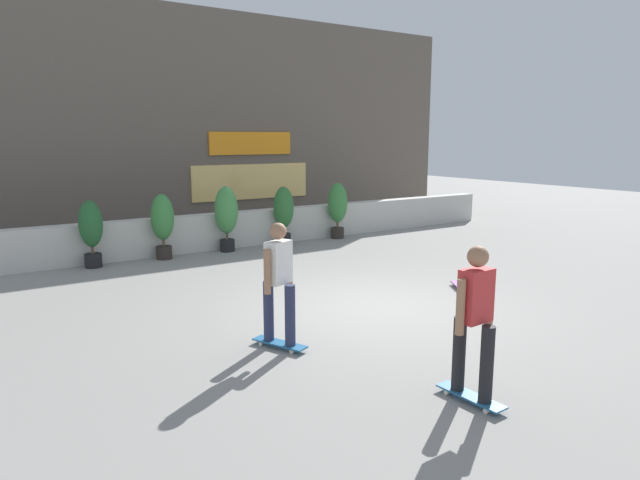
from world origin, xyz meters
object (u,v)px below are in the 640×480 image
object	(u,v)px
potted_plant_4	(338,206)
skater_far_left	(279,280)
potted_plant_2	(226,213)
skateboard_near_camera	(461,287)
potted_plant_3	(284,211)
potted_plant_0	(91,229)
potted_plant_1	(163,221)
skater_foreground	(475,317)

from	to	relation	value
potted_plant_4	skater_far_left	size ratio (longest dim) A/B	0.91
potted_plant_2	skateboard_near_camera	size ratio (longest dim) A/B	2.04
potted_plant_3	skateboard_near_camera	size ratio (longest dim) A/B	1.93
potted_plant_0	potted_plant_4	xyz separation A→B (m)	(6.48, -0.00, 0.06)
potted_plant_1	skater_far_left	size ratio (longest dim) A/B	0.89
potted_plant_2	skater_foreground	xyz separation A→B (m)	(-1.13, -8.81, -0.01)
potted_plant_4	skateboard_near_camera	xyz separation A→B (m)	(-1.18, -5.67, -0.84)
potted_plant_1	potted_plant_3	distance (m)	3.20
potted_plant_2	skateboard_near_camera	xyz separation A→B (m)	(2.15, -5.67, -0.89)
potted_plant_2	potted_plant_4	distance (m)	3.33
potted_plant_4	potted_plant_1	bearing A→B (deg)	180.00
potted_plant_0	skater_foreground	distance (m)	9.03
potted_plant_2	skater_far_left	distance (m)	6.66
skater_foreground	skater_far_left	world-z (taller)	same
skater_far_left	skateboard_near_camera	bearing A→B (deg)	8.98
potted_plant_3	potted_plant_4	size ratio (longest dim) A/B	0.98
potted_plant_0	potted_plant_3	size ratio (longest dim) A/B	0.96
potted_plant_0	potted_plant_2	world-z (taller)	potted_plant_2
potted_plant_0	potted_plant_3	distance (m)	4.75
potted_plant_3	potted_plant_4	world-z (taller)	potted_plant_4
potted_plant_2	potted_plant_3	distance (m)	1.61
potted_plant_2	potted_plant_4	size ratio (longest dim) A/B	1.04
skater_foreground	skateboard_near_camera	size ratio (longest dim) A/B	2.15
potted_plant_0	potted_plant_1	distance (m)	1.56
potted_plant_0	potted_plant_3	world-z (taller)	potted_plant_3
potted_plant_4	skater_foreground	xyz separation A→B (m)	(-4.46, -8.81, 0.04)
potted_plant_1	skateboard_near_camera	distance (m)	6.84
potted_plant_1	potted_plant_4	size ratio (longest dim) A/B	0.98
potted_plant_0	skater_foreground	bearing A→B (deg)	-77.12
skater_far_left	skateboard_near_camera	world-z (taller)	skater_far_left
potted_plant_1	potted_plant_3	bearing A→B (deg)	0.00
potted_plant_3	skater_far_left	xyz separation A→B (m)	(-3.68, -6.33, 0.05)
skater_foreground	skater_far_left	distance (m)	2.65
skater_far_left	skater_foreground	bearing A→B (deg)	-69.21
skater_foreground	potted_plant_1	bearing A→B (deg)	92.97
potted_plant_3	skateboard_near_camera	bearing A→B (deg)	-84.55
potted_plant_1	skater_foreground	distance (m)	8.82
potted_plant_1	skater_foreground	size ratio (longest dim) A/B	0.89
potted_plant_0	skater_far_left	world-z (taller)	skater_far_left
potted_plant_1	skater_far_left	world-z (taller)	skater_far_left
potted_plant_4	skater_foreground	distance (m)	9.87
potted_plant_1	skater_foreground	xyz separation A→B (m)	(0.46, -8.81, 0.06)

